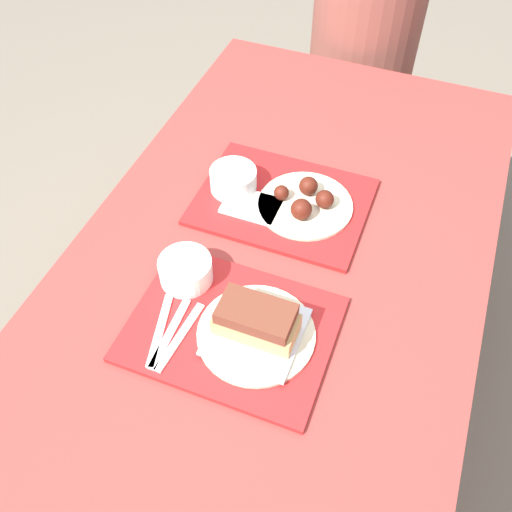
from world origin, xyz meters
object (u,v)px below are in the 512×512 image
Objects in this scene: bowl_coleslaw_far at (233,179)px; wings_plate_far at (306,202)px; bowl_coleslaw_near at (186,269)px; tray_near at (231,329)px; tray_far at (282,202)px; person_seated_across at (366,28)px; brisket_sandwich_plate at (256,326)px.

bowl_coleslaw_far is 0.50× the size of wings_plate_far.
bowl_coleslaw_near is at bearing -119.81° from wings_plate_far.
tray_far is (-0.03, 0.38, 0.00)m from tray_near.
tray_near is 3.57× the size of bowl_coleslaw_near.
wings_plate_far is 0.33× the size of person_seated_across.
wings_plate_far is (0.18, 0.00, -0.01)m from bowl_coleslaw_far.
wings_plate_far is at bearing -85.27° from person_seated_across.
person_seated_across reaches higher than brisket_sandwich_plate.
brisket_sandwich_plate is 2.08× the size of bowl_coleslaw_far.
bowl_coleslaw_far is at bearing 92.82° from bowl_coleslaw_near.
bowl_coleslaw_near reaches higher than tray_near.
tray_near is at bearing -86.15° from tray_far.
tray_far is 0.88m from person_seated_across.
bowl_coleslaw_far is at bearing -179.51° from wings_plate_far.
tray_far is at bearing 93.85° from tray_near.
bowl_coleslaw_near is at bearing 149.72° from tray_near.
bowl_coleslaw_far is at bearing -178.18° from tray_far.
brisket_sandwich_plate is at bearing -61.29° from bowl_coleslaw_far.
person_seated_across is at bearing 85.35° from bowl_coleslaw_near.
wings_plate_far is at bearing 60.19° from bowl_coleslaw_near.
tray_near is at bearing -30.28° from bowl_coleslaw_near.
tray_far is at bearing 1.82° from bowl_coleslaw_far.
bowl_coleslaw_near is at bearing -94.65° from person_seated_across.
person_seated_across reaches higher than tray_far.
person_seated_across is (-0.09, 1.26, -0.04)m from brisket_sandwich_plate.
tray_far is 0.59× the size of person_seated_across.
person_seated_across is at bearing 82.89° from bowl_coleslaw_far.
bowl_coleslaw_far is (-0.13, -0.00, 0.04)m from tray_far.
bowl_coleslaw_near is 0.48× the size of brisket_sandwich_plate.
person_seated_across reaches higher than bowl_coleslaw_far.
tray_far is 0.13m from bowl_coleslaw_far.
brisket_sandwich_plate reaches higher than tray_far.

